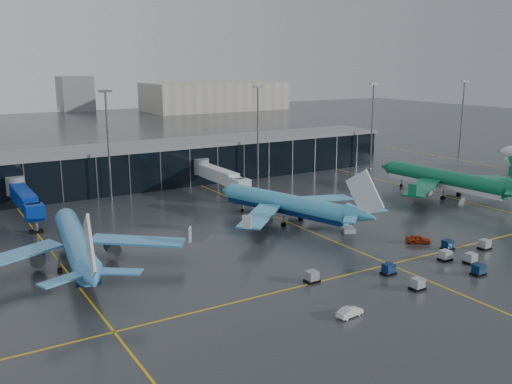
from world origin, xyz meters
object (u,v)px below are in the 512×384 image
mobile_airstair (348,228)px  airliner_aer_lingus (445,169)px  service_van_red (418,239)px  service_van_white (350,312)px  airliner_arkefly (75,229)px  airliner_klm_near (285,192)px  baggage_carts (433,262)px

mobile_airstair → airliner_aer_lingus: bearing=39.9°
service_van_red → service_van_white: bearing=154.4°
airliner_arkefly → mobile_airstair: (49.15, -7.61, -5.50)m
airliner_arkefly → service_van_white: airliner_arkefly is taller
airliner_arkefly → airliner_klm_near: size_ratio=1.01×
airliner_arkefly → service_van_white: bearing=-47.7°
airliner_arkefly → baggage_carts: 56.58m
airliner_arkefly → airliner_aer_lingus: 87.53m
airliner_aer_lingus → baggage_carts: (-39.47, -32.14, -6.04)m
airliner_klm_near → service_van_white: 44.39m
baggage_carts → mobile_airstair: (1.14, 21.81, 0.01)m
airliner_aer_lingus → airliner_arkefly: bearing=177.8°
airliner_klm_near → airliner_aer_lingus: 45.04m
airliner_arkefly → mobile_airstair: 50.04m
airliner_arkefly → mobile_airstair: size_ratio=10.65×
airliner_klm_near → baggage_carts: (5.55, -33.49, -5.43)m
service_van_white → baggage_carts: bearing=-81.2°
mobile_airstair → service_van_white: (-24.06, -28.80, -0.13)m
mobile_airstair → service_van_white: bearing=-105.1°
airliner_klm_near → service_van_white: airliner_klm_near is taller
airliner_aer_lingus → service_van_red: 39.73m
airliner_aer_lingus → baggage_carts: bearing=-144.9°
airliner_klm_near → airliner_aer_lingus: bearing=-18.5°
airliner_aer_lingus → mobile_airstair: bearing=-169.0°
airliner_klm_near → mobile_airstair: size_ratio=10.52×
airliner_aer_lingus → service_van_white: airliner_aer_lingus is taller
airliner_arkefly → baggage_carts: (48.01, -29.42, -5.51)m
airliner_aer_lingus → service_van_white: size_ratio=11.43×
service_van_red → service_van_white: service_van_red is taller
airliner_klm_near → mobile_airstair: airliner_klm_near is taller
baggage_carts → service_van_white: size_ratio=9.50×
airliner_klm_near → service_van_white: size_ratio=10.40×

